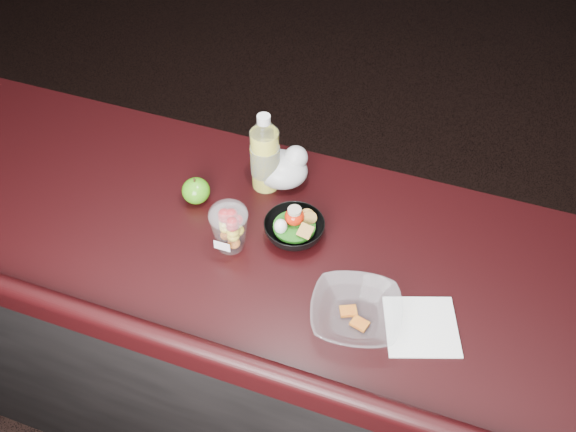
{
  "coord_description": "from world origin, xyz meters",
  "views": [
    {
      "loc": [
        0.41,
        -0.67,
        2.24
      ],
      "look_at": [
        0.05,
        0.33,
        1.1
      ],
      "focal_mm": 40.0,
      "sensor_mm": 36.0,
      "label": 1
    }
  ],
  "objects_px": {
    "lemonade_bottle": "(265,157)",
    "snack_bowl": "(294,228)",
    "fruit_cup": "(229,226)",
    "takeout_bowl": "(356,313)",
    "green_apple": "(196,191)"
  },
  "relations": [
    {
      "from": "snack_bowl",
      "to": "takeout_bowl",
      "type": "distance_m",
      "value": 0.29
    },
    {
      "from": "lemonade_bottle",
      "to": "takeout_bowl",
      "type": "relative_size",
      "value": 0.98
    },
    {
      "from": "lemonade_bottle",
      "to": "snack_bowl",
      "type": "height_order",
      "value": "lemonade_bottle"
    },
    {
      "from": "lemonade_bottle",
      "to": "snack_bowl",
      "type": "xyz_separation_m",
      "value": [
        0.13,
        -0.15,
        -0.07
      ]
    },
    {
      "from": "takeout_bowl",
      "to": "fruit_cup",
      "type": "bearing_deg",
      "value": 162.81
    },
    {
      "from": "green_apple",
      "to": "lemonade_bottle",
      "type": "bearing_deg",
      "value": 37.8
    },
    {
      "from": "lemonade_bottle",
      "to": "fruit_cup",
      "type": "height_order",
      "value": "lemonade_bottle"
    },
    {
      "from": "green_apple",
      "to": "fruit_cup",
      "type": "bearing_deg",
      "value": -37.77
    },
    {
      "from": "fruit_cup",
      "to": "snack_bowl",
      "type": "distance_m",
      "value": 0.17
    },
    {
      "from": "fruit_cup",
      "to": "green_apple",
      "type": "xyz_separation_m",
      "value": [
        -0.15,
        0.11,
        -0.04
      ]
    },
    {
      "from": "snack_bowl",
      "to": "takeout_bowl",
      "type": "height_order",
      "value": "snack_bowl"
    },
    {
      "from": "fruit_cup",
      "to": "takeout_bowl",
      "type": "distance_m",
      "value": 0.37
    },
    {
      "from": "green_apple",
      "to": "takeout_bowl",
      "type": "relative_size",
      "value": 0.32
    },
    {
      "from": "snack_bowl",
      "to": "green_apple",
      "type": "bearing_deg",
      "value": 173.73
    },
    {
      "from": "fruit_cup",
      "to": "takeout_bowl",
      "type": "height_order",
      "value": "fruit_cup"
    }
  ]
}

